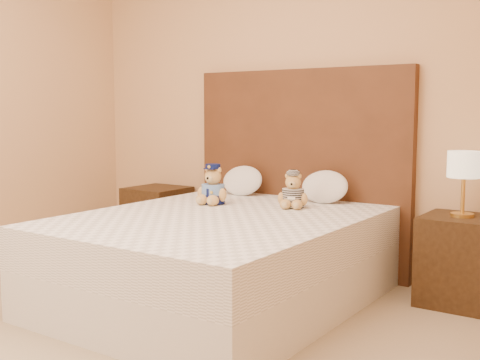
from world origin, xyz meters
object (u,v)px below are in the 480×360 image
at_px(teddy_prisoner, 293,190).
at_px(nightstand_left, 158,219).
at_px(nightstand_right, 460,260).
at_px(bed, 220,259).
at_px(lamp, 464,168).
at_px(pillow_left, 242,179).
at_px(pillow_right, 325,185).
at_px(teddy_police, 213,184).

bearing_deg(teddy_prisoner, nightstand_left, 149.17).
bearing_deg(nightstand_right, bed, -147.38).
relative_size(nightstand_right, teddy_prisoner, 2.32).
xyz_separation_m(lamp, pillow_left, (-1.65, 0.03, -0.18)).
height_order(teddy_prisoner, pillow_right, pillow_right).
xyz_separation_m(bed, pillow_left, (-0.40, 0.83, 0.40)).
bearing_deg(pillow_left, teddy_police, -79.79).
xyz_separation_m(teddy_prisoner, pillow_left, (-0.63, 0.33, 0.00)).
bearing_deg(teddy_prisoner, pillow_right, 58.34).
height_order(teddy_prisoner, pillow_left, pillow_left).
relative_size(bed, nightstand_left, 3.64).
xyz_separation_m(teddy_police, pillow_left, (-0.09, 0.49, -0.02)).
relative_size(nightstand_right, teddy_police, 2.00).
height_order(nightstand_right, teddy_police, teddy_police).
relative_size(nightstand_left, pillow_left, 1.59).
relative_size(bed, pillow_left, 5.78).
xyz_separation_m(nightstand_left, pillow_left, (0.85, 0.03, 0.40)).
xyz_separation_m(nightstand_right, pillow_left, (-1.65, 0.03, 0.40)).
distance_m(bed, lamp, 1.59).
height_order(teddy_police, pillow_right, teddy_police).
distance_m(teddy_police, pillow_left, 0.50).
bearing_deg(lamp, pillow_right, 178.19).
bearing_deg(pillow_right, lamp, -1.81).
xyz_separation_m(bed, lamp, (1.25, 0.80, 0.57)).
xyz_separation_m(teddy_police, teddy_prisoner, (0.54, 0.17, -0.02)).
height_order(nightstand_left, teddy_prisoner, teddy_prisoner).
bearing_deg(lamp, nightstand_right, 0.00).
bearing_deg(nightstand_left, bed, -32.62).
bearing_deg(lamp, pillow_left, 178.96).
height_order(nightstand_right, teddy_prisoner, teddy_prisoner).
bearing_deg(teddy_police, pillow_left, 94.08).
height_order(bed, teddy_police, teddy_police).
distance_m(nightstand_right, teddy_police, 1.68).
bearing_deg(teddy_police, bed, -53.83).
relative_size(lamp, teddy_prisoner, 1.68).
xyz_separation_m(lamp, teddy_police, (-1.56, -0.46, -0.16)).
distance_m(bed, teddy_prisoner, 0.68).
bearing_deg(pillow_left, pillow_right, 0.00).
distance_m(nightstand_left, pillow_right, 1.60).
bearing_deg(pillow_right, teddy_prisoner, -102.10).
relative_size(nightstand_left, teddy_police, 2.00).
height_order(lamp, teddy_prisoner, lamp).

